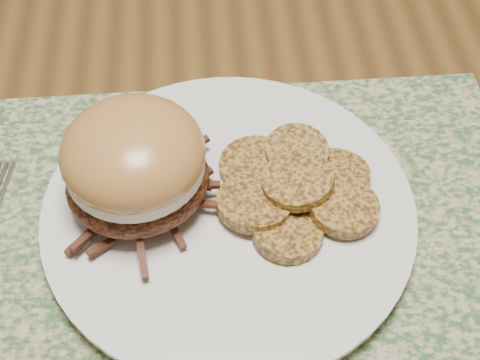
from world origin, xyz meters
name	(u,v)px	position (x,y,z in m)	size (l,w,h in m)	color
placemat	(240,244)	(0.26, -0.26, 0.75)	(0.45, 0.33, 0.00)	#365F30
dinner_plate	(229,211)	(0.26, -0.23, 0.76)	(0.26, 0.26, 0.02)	white
pork_sandwich	(135,164)	(0.19, -0.22, 0.81)	(0.14, 0.13, 0.08)	black
roasted_potatoes	(294,187)	(0.31, -0.23, 0.78)	(0.13, 0.14, 0.03)	olive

